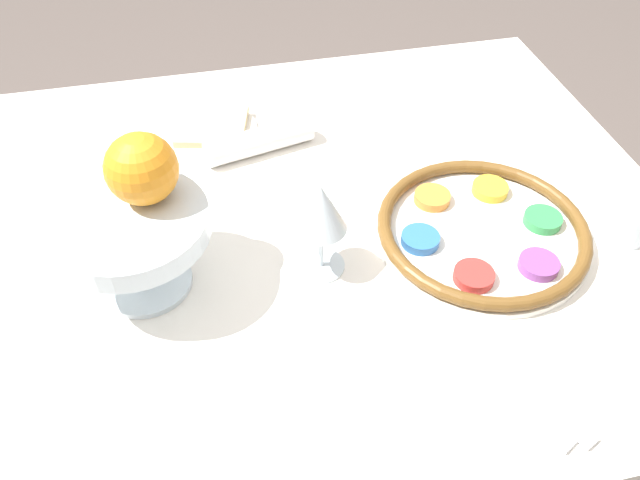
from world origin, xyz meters
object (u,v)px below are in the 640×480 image
fruit_stand (132,233)px  bread_plate (213,128)px  cup_near (628,221)px  napkin_roll (259,141)px  orange_fruit (141,169)px  seder_plate (482,230)px  wine_glass (321,211)px

fruit_stand → bread_plate: fruit_stand is taller
bread_plate → cup_near: size_ratio=2.33×
fruit_stand → napkin_roll: 0.34m
bread_plate → fruit_stand: bearing=70.0°
orange_fruit → napkin_roll: size_ratio=0.48×
seder_plate → cup_near: bearing=169.1°
fruit_stand → orange_fruit: bearing=-129.5°
wine_glass → napkin_roll: wine_glass is taller
seder_plate → fruit_stand: 0.49m
bread_plate → napkin_roll: napkin_roll is taller
orange_fruit → napkin_roll: orange_fruit is taller
wine_glass → bread_plate: size_ratio=0.94×
fruit_stand → cup_near: 0.69m
napkin_roll → bread_plate: bearing=-45.1°
orange_fruit → napkin_roll: bearing=-126.1°
fruit_stand → orange_fruit: 0.08m
bread_plate → cup_near: cup_near is taller
wine_glass → bread_plate: (0.12, -0.36, -0.10)m
bread_plate → napkin_roll: (-0.07, 0.07, 0.01)m
fruit_stand → orange_fruit: size_ratio=2.19×
orange_fruit → cup_near: 0.68m
wine_glass → napkin_roll: size_ratio=0.77×
seder_plate → cup_near: 0.21m
seder_plate → cup_near: cup_near is taller
seder_plate → bread_plate: 0.50m
seder_plate → bread_plate: seder_plate is taller
seder_plate → fruit_stand: fruit_stand is taller
wine_glass → bread_plate: wine_glass is taller
fruit_stand → bread_plate: 0.37m
seder_plate → bread_plate: bearing=-44.5°
seder_plate → napkin_roll: bearing=-44.3°
orange_fruit → fruit_stand: bearing=50.5°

